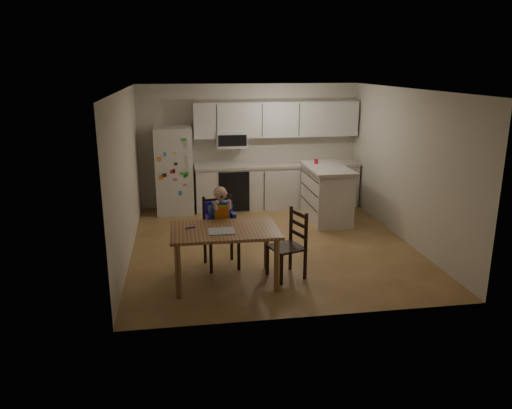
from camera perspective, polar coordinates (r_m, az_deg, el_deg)
The scene contains 10 objects.
room at distance 8.39m, azimuth 1.20°, elevation 4.62°, with size 4.52×5.01×2.51m.
refrigerator at distance 9.99m, azimuth -9.33°, elevation 3.86°, with size 0.72×0.70×1.70m, color silver.
kitchen_run at distance 10.26m, azimuth 2.23°, elevation 4.52°, with size 3.37×0.62×2.15m.
kitchen_island at distance 9.52m, azimuth 8.03°, elevation 1.29°, with size 0.73×1.40×1.03m.
red_cup at distance 9.64m, azimuth 6.88°, elevation 4.92°, with size 0.07×0.07×0.09m, color red.
dining_table at distance 6.65m, azimuth -3.59°, elevation -3.65°, with size 1.43×0.92×0.76m.
napkin at distance 6.51m, azimuth -3.96°, elevation -3.05°, with size 0.33×0.29×0.01m, color #B4B4B9.
toddler_spoon at distance 6.69m, azimuth -7.61°, elevation -2.64°, with size 0.02×0.02×0.12m, color #3027BC.
chair_booster at distance 7.21m, azimuth -4.12°, elevation -1.57°, with size 0.51×0.51×1.20m.
chair_side at distance 6.91m, azimuth 4.17°, elevation -4.01°, with size 0.54×0.54×0.95m.
Camera 1 is at (-1.45, -7.63, 2.86)m, focal length 35.00 mm.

